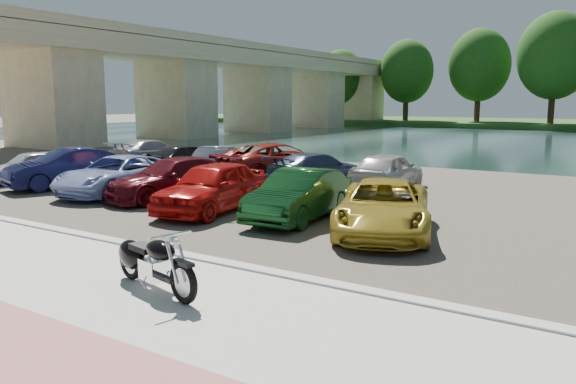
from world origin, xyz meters
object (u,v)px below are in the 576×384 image
at_px(car_0, 31,166).
at_px(motorcycle, 149,261).
at_px(car_1, 68,168).
at_px(car_2, 118,175).

bearing_deg(car_0, motorcycle, -14.07).
distance_m(motorcycle, car_1, 12.76).
bearing_deg(motorcycle, car_2, 155.65).
bearing_deg(car_2, car_1, 174.03).
bearing_deg(motorcycle, car_0, 167.46).
bearing_deg(car_1, motorcycle, -14.36).
xyz_separation_m(car_0, car_2, (5.19, -0.15, 0.04)).
xyz_separation_m(motorcycle, car_1, (-11.00, 6.46, 0.19)).
relative_size(car_0, car_1, 0.83).
bearing_deg(car_2, motorcycle, -43.44).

